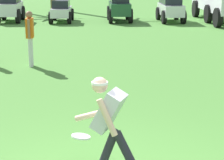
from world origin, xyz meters
name	(u,v)px	position (x,y,z in m)	size (l,w,h in m)	color
frisbee_thrower	(110,123)	(0.07, 0.37, 0.79)	(1.03, 0.68, 1.40)	#23232D
frisbee_in_flight	(81,136)	(-0.35, 0.72, 0.46)	(0.38, 0.38, 0.06)	white
teammate_midfield	(30,33)	(-2.37, 7.06, 0.94)	(0.23, 0.50, 1.56)	silver
parked_car_slot_a	(10,7)	(-5.47, 17.11, 0.74)	(1.33, 2.42, 1.40)	silver
parked_car_slot_b	(61,11)	(-2.86, 17.01, 0.56)	(1.16, 2.23, 1.10)	silver
parked_car_slot_c	(119,7)	(0.05, 17.33, 0.74)	(1.35, 2.43, 1.40)	#235133
parked_car_slot_d	(170,7)	(2.63, 17.32, 0.72)	(1.35, 2.48, 1.34)	silver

